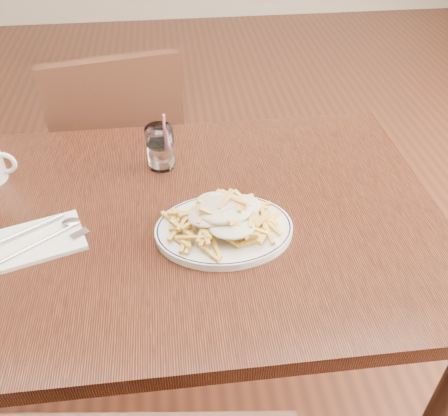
{
  "coord_description": "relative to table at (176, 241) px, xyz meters",
  "views": [
    {
      "loc": [
        0.01,
        -0.85,
        1.47
      ],
      "look_at": [
        0.1,
        -0.07,
        0.82
      ],
      "focal_mm": 40.0,
      "sensor_mm": 36.0,
      "label": 1
    }
  ],
  "objects": [
    {
      "name": "napkin",
      "position": [
        -0.29,
        -0.06,
        0.08
      ],
      "size": [
        0.23,
        0.18,
        0.01
      ],
      "primitive_type": "cube",
      "rotation": [
        0.0,
        0.0,
        0.31
      ],
      "color": "white",
      "rests_on": "table"
    },
    {
      "name": "loaded_fries",
      "position": [
        0.1,
        -0.07,
        0.13
      ],
      "size": [
        0.25,
        0.21,
        0.07
      ],
      "color": "gold",
      "rests_on": "fries_plate"
    },
    {
      "name": "water_glass",
      "position": [
        -0.02,
        0.2,
        0.13
      ],
      "size": [
        0.07,
        0.07,
        0.15
      ],
      "color": "white",
      "rests_on": "table"
    },
    {
      "name": "cutlery",
      "position": [
        -0.29,
        -0.05,
        0.09
      ],
      "size": [
        0.19,
        0.17,
        0.01
      ],
      "color": "silver",
      "rests_on": "napkin"
    },
    {
      "name": "fries_plate",
      "position": [
        0.1,
        -0.07,
        0.09
      ],
      "size": [
        0.33,
        0.3,
        0.02
      ],
      "color": "silver",
      "rests_on": "table"
    },
    {
      "name": "floor",
      "position": [
        0.0,
        0.0,
        -0.67
      ],
      "size": [
        7.0,
        7.0,
        0.0
      ],
      "primitive_type": "plane",
      "color": "black",
      "rests_on": "ground"
    },
    {
      "name": "chair_far",
      "position": [
        -0.18,
        0.64,
        -0.16
      ],
      "size": [
        0.49,
        0.49,
        0.9
      ],
      "color": "black",
      "rests_on": "ground"
    },
    {
      "name": "table",
      "position": [
        0.0,
        0.0,
        0.0
      ],
      "size": [
        1.2,
        0.8,
        0.75
      ],
      "color": "black",
      "rests_on": "ground"
    }
  ]
}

